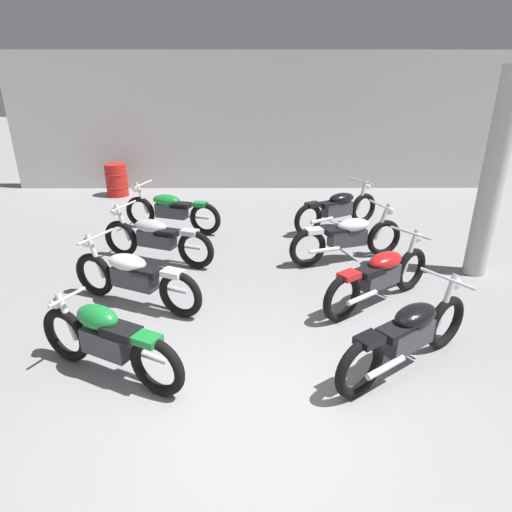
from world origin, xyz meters
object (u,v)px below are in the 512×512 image
Objects in this scene: motorcycle_left_row_1 at (134,276)px; motorcycle_right_row_2 at (348,237)px; support_pillar at (493,178)px; motorcycle_left_row_3 at (171,210)px; motorcycle_left_row_2 at (156,238)px; motorcycle_right_row_3 at (338,208)px; motorcycle_left_row_0 at (107,340)px; motorcycle_right_row_0 at (408,334)px; motorcycle_right_row_1 at (380,275)px; oil_drum at (117,180)px.

motorcycle_right_row_2 is at bearing 25.55° from motorcycle_left_row_1.
support_pillar is 5.89m from motorcycle_left_row_3.
motorcycle_left_row_2 is 0.99× the size of motorcycle_right_row_2.
motorcycle_left_row_0 is at bearing -124.38° from motorcycle_right_row_3.
support_pillar reaches higher than motorcycle_left_row_3.
support_pillar reaches higher than motorcycle_right_row_0.
motorcycle_left_row_3 is at bearing 91.64° from motorcycle_left_row_0.
oil_drum is (-5.42, 5.99, -0.03)m from motorcycle_right_row_1.
motorcycle_left_row_3 is 1.15× the size of motorcycle_right_row_0.
oil_drum is (-1.96, 6.02, -0.03)m from motorcycle_left_row_1.
motorcycle_left_row_3 and motorcycle_right_row_1 have the same top height.
oil_drum is at bearing 139.99° from motorcycle_right_row_2.
support_pillar is 1.75× the size of motorcycle_right_row_0.
motorcycle_left_row_2 is 1.14× the size of motorcycle_right_row_1.
support_pillar reaches higher than motorcycle_left_row_1.
motorcycle_right_row_3 is (3.47, 0.09, 0.00)m from motorcycle_left_row_3.
motorcycle_right_row_0 is at bearing -53.95° from motorcycle_left_row_3.
motorcycle_left_row_3 is at bearing -178.52° from motorcycle_right_row_3.
oil_drum is at bearing 145.92° from support_pillar.
motorcycle_right_row_1 is at bearing -150.91° from support_pillar.
motorcycle_left_row_2 and motorcycle_right_row_3 have the same top height.
motorcycle_right_row_1 and motorcycle_right_row_3 have the same top height.
oil_drum is at bearing 132.15° from motorcycle_right_row_1.
motorcycle_left_row_0 is 0.89× the size of motorcycle_left_row_1.
oil_drum is (-5.33, 7.50, -0.03)m from motorcycle_right_row_0.
support_pillar is at bearing -34.08° from oil_drum.
motorcycle_right_row_1 is 0.86× the size of motorcycle_right_row_2.
motorcycle_left_row_1 is 3.19m from motorcycle_left_row_3.
motorcycle_right_row_2 is (-0.14, 1.56, 0.00)m from motorcycle_right_row_1.
support_pillar is 5.50m from motorcycle_left_row_2.
motorcycle_right_row_3 reaches higher than motorcycle_left_row_0.
motorcycle_left_row_0 is 5.89m from motorcycle_right_row_3.
motorcycle_right_row_3 is at bearing 130.90° from support_pillar.
oil_drum is (-1.93, 2.83, -0.03)m from motorcycle_left_row_3.
motorcycle_right_row_0 and motorcycle_right_row_2 have the same top height.
motorcycle_left_row_1 is 0.96× the size of motorcycle_right_row_2.
motorcycle_right_row_3 reaches higher than oil_drum.
support_pillar is 1.53× the size of motorcycle_left_row_3.
motorcycle_left_row_1 is 1.05× the size of motorcycle_right_row_3.
motorcycle_left_row_3 and motorcycle_right_row_2 have the same top height.
support_pillar is 1.67× the size of motorcycle_right_row_3.
motorcycle_right_row_1 is at bearing 25.65° from motorcycle_left_row_0.
motorcycle_right_row_3 is at bearing 90.45° from motorcycle_right_row_1.
motorcycle_left_row_2 is at bearing 90.21° from motorcycle_left_row_1.
motorcycle_right_row_1 is 1.57m from motorcycle_right_row_2.
motorcycle_right_row_3 is (0.07, 4.76, 0.00)m from motorcycle_right_row_0.
support_pillar reaches higher than motorcycle_left_row_0.
motorcycle_left_row_2 is 1.13× the size of motorcycle_right_row_0.
motorcycle_right_row_0 is 2.15× the size of oil_drum.
motorcycle_left_row_0 is at bearing -153.09° from support_pillar.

